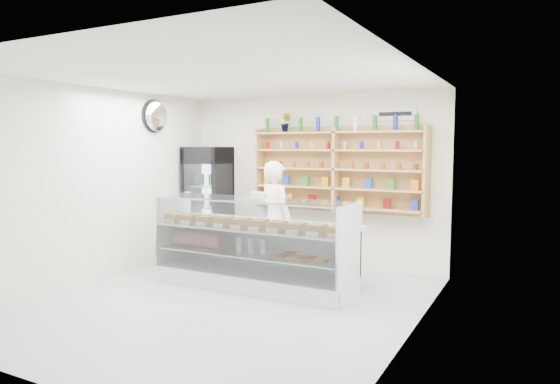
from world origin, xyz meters
The scene contains 8 objects.
room centered at (0.00, 0.00, 1.40)m, with size 5.00×5.00×5.00m.
display_counter centered at (-0.11, 0.79, 0.35)m, with size 2.87×0.86×1.25m.
shop_worker centered at (-0.13, 1.48, 0.87)m, with size 0.64×0.42×1.74m, color white.
drinks_cooler centered at (-1.85, 2.13, 0.98)m, with size 0.75×0.73×1.95m.
wall_shelving centered at (0.50, 2.34, 1.59)m, with size 2.84×0.28×1.33m.
potted_plant centered at (-0.40, 2.34, 2.35)m, with size 0.17×0.14×0.31m, color #1E6626.
security_mirror centered at (-2.17, 1.20, 2.45)m, with size 0.15×0.50×0.50m, color silver.
wall_sign centered at (1.40, 2.47, 2.45)m, with size 0.62×0.03×0.20m, color white.
Camera 1 is at (3.41, -5.08, 1.98)m, focal length 32.00 mm.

